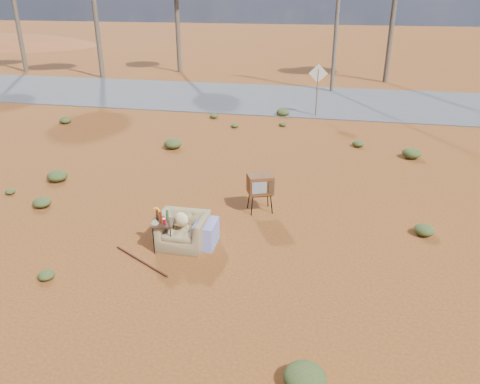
# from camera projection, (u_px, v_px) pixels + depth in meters

# --- Properties ---
(ground) EXTENTS (140.00, 140.00, 0.00)m
(ground) POSITION_uv_depth(u_px,v_px,m) (205.00, 254.00, 9.59)
(ground) COLOR #954A1D
(ground) RESTS_ON ground
(highway) EXTENTS (140.00, 7.00, 0.04)m
(highway) POSITION_uv_depth(u_px,v_px,m) (289.00, 99.00, 23.05)
(highway) COLOR #565659
(highway) RESTS_ON ground
(dirt_mound) EXTENTS (26.00, 18.00, 2.00)m
(dirt_mound) POSITION_uv_depth(u_px,v_px,m) (6.00, 45.00, 45.82)
(dirt_mound) COLOR #A04926
(dirt_mound) RESTS_ON ground
(armchair) EXTENTS (1.22, 0.78, 0.90)m
(armchair) POSITION_uv_depth(u_px,v_px,m) (187.00, 227.00, 9.79)
(armchair) COLOR #91794F
(armchair) RESTS_ON ground
(tv_unit) EXTENTS (0.72, 0.66, 0.94)m
(tv_unit) POSITION_uv_depth(u_px,v_px,m) (260.00, 185.00, 11.18)
(tv_unit) COLOR black
(tv_unit) RESTS_ON ground
(side_table) EXTENTS (0.52, 0.52, 0.90)m
(side_table) POSITION_uv_depth(u_px,v_px,m) (161.00, 221.00, 9.54)
(side_table) COLOR #392415
(side_table) RESTS_ON ground
(rusty_bar) EXTENTS (1.43, 0.87, 0.04)m
(rusty_bar) POSITION_uv_depth(u_px,v_px,m) (141.00, 261.00, 9.31)
(rusty_bar) COLOR #4F2015
(rusty_bar) RESTS_ON ground
(road_sign) EXTENTS (0.78, 0.06, 2.19)m
(road_sign) POSITION_uv_depth(u_px,v_px,m) (318.00, 81.00, 19.48)
(road_sign) COLOR brown
(road_sign) RESTS_ON ground
(utility_pole_center) EXTENTS (1.40, 0.20, 8.00)m
(utility_pole_center) POSITION_uv_depth(u_px,v_px,m) (338.00, 8.00, 23.27)
(utility_pole_center) COLOR brown
(utility_pole_center) RESTS_ON ground
(scrub_patch) EXTENTS (17.49, 8.07, 0.33)m
(scrub_patch) POSITION_uv_depth(u_px,v_px,m) (219.00, 170.00, 13.65)
(scrub_patch) COLOR #485927
(scrub_patch) RESTS_ON ground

